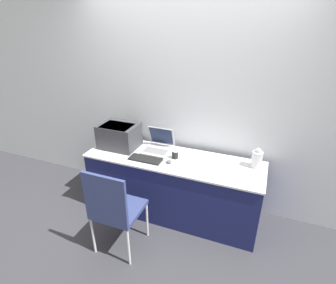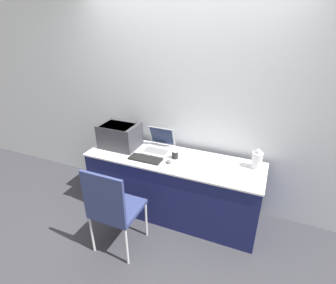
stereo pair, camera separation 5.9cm
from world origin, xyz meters
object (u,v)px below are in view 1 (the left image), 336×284
(external_keyboard, at_px, (145,159))
(chair, at_px, (114,207))
(mouse, at_px, (169,162))
(metal_pitcher, at_px, (257,159))
(coffee_cup, at_px, (175,154))
(printer, at_px, (119,135))
(laptop_left, at_px, (158,146))

(external_keyboard, xyz_separation_m, chair, (-0.04, -0.62, -0.20))
(chair, bearing_deg, mouse, 64.51)
(mouse, distance_m, metal_pitcher, 0.93)
(coffee_cup, bearing_deg, printer, 178.01)
(coffee_cup, height_order, mouse, coffee_cup)
(mouse, relative_size, chair, 0.06)
(coffee_cup, relative_size, metal_pitcher, 0.44)
(mouse, bearing_deg, laptop_left, 133.34)
(coffee_cup, bearing_deg, external_keyboard, -151.09)
(coffee_cup, bearing_deg, laptop_left, 155.50)
(external_keyboard, bearing_deg, mouse, 5.71)
(laptop_left, bearing_deg, chair, -94.52)
(coffee_cup, xyz_separation_m, metal_pitcher, (0.86, 0.13, 0.05))
(printer, height_order, external_keyboard, printer)
(printer, xyz_separation_m, chair, (0.40, -0.81, -0.35))
(printer, height_order, chair, printer)
(printer, xyz_separation_m, laptop_left, (0.47, 0.09, -0.10))
(external_keyboard, relative_size, coffee_cup, 3.84)
(chair, bearing_deg, external_keyboard, 86.30)
(printer, height_order, metal_pitcher, printer)
(printer, xyz_separation_m, coffee_cup, (0.73, -0.03, -0.11))
(printer, bearing_deg, mouse, -12.70)
(laptop_left, distance_m, chair, 0.94)
(coffee_cup, bearing_deg, mouse, -99.28)
(laptop_left, xyz_separation_m, metal_pitcher, (1.12, 0.01, 0.04))
(chair, bearing_deg, printer, 116.12)
(printer, bearing_deg, coffee_cup, -1.99)
(printer, distance_m, metal_pitcher, 1.60)
(printer, distance_m, laptop_left, 0.49)
(laptop_left, distance_m, external_keyboard, 0.29)
(coffee_cup, relative_size, chair, 0.10)
(external_keyboard, height_order, metal_pitcher, metal_pitcher)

